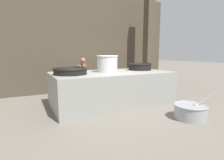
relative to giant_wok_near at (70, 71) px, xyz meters
The scene contains 9 objects.
ground_plane 1.76m from the giant_wok_near, ahead, with size 60.00×60.00×0.00m, color slate.
back_wall 3.06m from the giant_wok_near, 62.45° to the left, with size 8.11×0.24×4.25m, color #4C4233.
support_pillar 4.26m from the giant_wok_near, 20.54° to the left, with size 0.36×0.36×4.25m, color #4C4233.
hearth_platform 1.48m from the giant_wok_near, ahead, with size 3.72×1.94×1.03m.
giant_wok_near is the anchor object (origin of this frame).
giant_wok_far 2.57m from the giant_wok_near, ahead, with size 0.83×0.83×0.24m.
stock_pot 1.23m from the giant_wok_near, ahead, with size 0.69×0.69×0.52m.
cook 1.70m from the giant_wok_near, 60.53° to the left, with size 0.35×0.54×1.46m.
prep_bowl_vegetables 3.33m from the giant_wok_near, 39.65° to the right, with size 0.99×0.80×0.69m.
Camera 1 is at (-2.51, -4.94, 1.60)m, focal length 28.00 mm.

